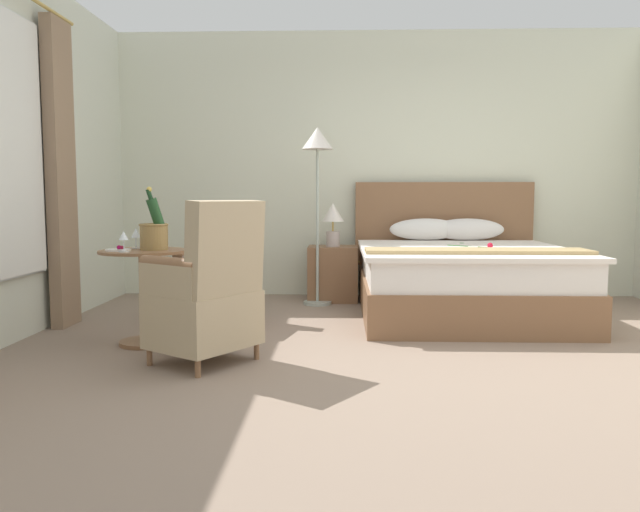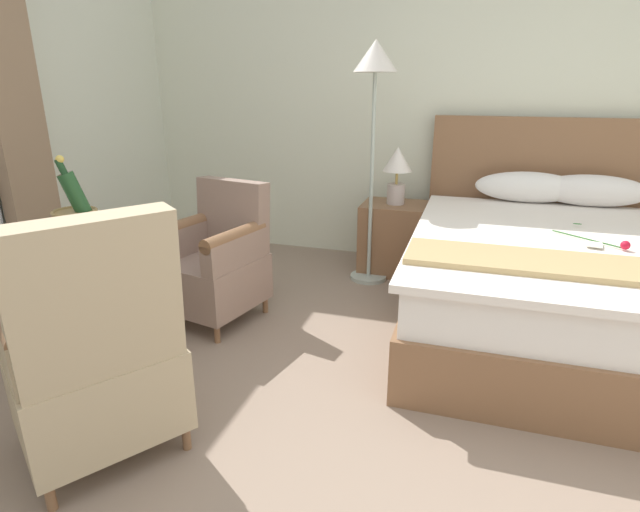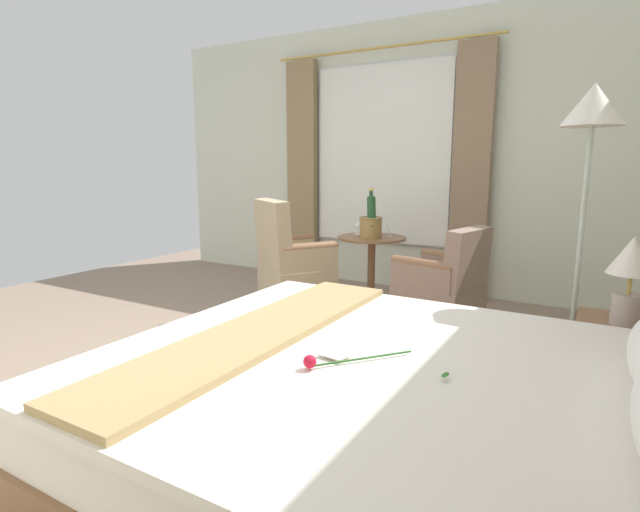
% 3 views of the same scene
% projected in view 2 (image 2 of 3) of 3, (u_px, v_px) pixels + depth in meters
% --- Properties ---
extents(ground_plane, '(7.02, 7.02, 0.00)m').
position_uv_depth(ground_plane, '(411.00, 487.00, 1.89)').
color(ground_plane, gray).
extents(wall_headboard_side, '(5.64, 0.12, 2.81)m').
position_uv_depth(wall_headboard_side, '(468.00, 90.00, 3.91)').
color(wall_headboard_side, silver).
rests_on(wall_headboard_side, ground).
extents(bed, '(1.87, 2.15, 1.22)m').
position_uv_depth(bed, '(567.00, 277.00, 3.01)').
color(bed, brown).
rests_on(bed, ground).
extents(nightstand, '(0.53, 0.43, 0.56)m').
position_uv_depth(nightstand, '(394.00, 238.00, 4.00)').
color(nightstand, brown).
rests_on(nightstand, ground).
extents(bedside_lamp, '(0.22, 0.22, 0.44)m').
position_uv_depth(bedside_lamp, '(397.00, 168.00, 3.82)').
color(bedside_lamp, '#B9AAA5').
rests_on(bedside_lamp, nightstand).
extents(floor_lamp_brass, '(0.31, 0.31, 1.74)m').
position_uv_depth(floor_lamp_brass, '(375.00, 87.00, 3.46)').
color(floor_lamp_brass, '#AEBBB1').
rests_on(floor_lamp_brass, ground).
extents(side_table_round, '(0.62, 0.62, 0.69)m').
position_uv_depth(side_table_round, '(73.00, 296.00, 2.55)').
color(side_table_round, brown).
rests_on(side_table_round, ground).
extents(champagne_bucket, '(0.21, 0.21, 0.45)m').
position_uv_depth(champagne_bucket, '(77.00, 222.00, 2.42)').
color(champagne_bucket, olive).
rests_on(champagne_bucket, side_table_round).
extents(wine_glass_near_bucket, '(0.07, 0.07, 0.15)m').
position_uv_depth(wine_glass_near_bucket, '(66.00, 218.00, 2.57)').
color(wine_glass_near_bucket, white).
rests_on(wine_glass_near_bucket, side_table_round).
extents(wine_glass_near_edge, '(0.08, 0.08, 0.14)m').
position_uv_depth(wine_glass_near_edge, '(19.00, 235.00, 2.30)').
color(wine_glass_near_edge, white).
rests_on(wine_glass_near_edge, side_table_round).
extents(snack_plate, '(0.18, 0.18, 0.04)m').
position_uv_depth(snack_plate, '(28.00, 247.00, 2.44)').
color(snack_plate, white).
rests_on(snack_plate, side_table_round).
extents(armchair_by_window, '(0.64, 0.68, 0.88)m').
position_uv_depth(armchair_by_window, '(216.00, 261.00, 3.17)').
color(armchair_by_window, brown).
rests_on(armchair_by_window, ground).
extents(armchair_facing_bed, '(0.78, 0.79, 1.04)m').
position_uv_depth(armchair_facing_bed, '(96.00, 360.00, 1.94)').
color(armchair_facing_bed, brown).
rests_on(armchair_facing_bed, ground).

